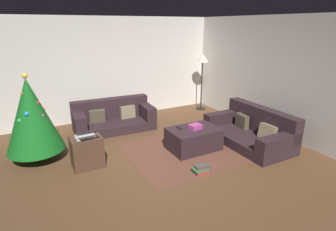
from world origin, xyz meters
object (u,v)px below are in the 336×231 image
ottoman (193,139)px  tv_remote (179,128)px  gift_box (195,127)px  couch_left (113,118)px  couch_right (252,131)px  book_stack (201,169)px  corner_lamp (202,62)px  side_table (87,152)px  laptop (86,136)px  christmas_tree (31,115)px

ottoman → tv_remote: size_ratio=6.18×
tv_remote → gift_box: bearing=-33.1°
couch_left → couch_right: couch_right is taller
book_stack → corner_lamp: corner_lamp is taller
side_table → book_stack: (1.64, -1.14, -0.21)m
corner_lamp → side_table: bearing=-153.4°
tv_remote → book_stack: tv_remote is taller
ottoman → gift_box: 0.26m
book_stack → corner_lamp: 3.92m
side_table → laptop: 0.34m
ottoman → gift_box: gift_box is taller
side_table → book_stack: 2.01m
side_table → book_stack: side_table is taller
tv_remote → book_stack: size_ratio=0.55×
side_table → laptop: (0.00, -0.07, 0.33)m
tv_remote → laptop: bearing=178.2°
side_table → corner_lamp: size_ratio=0.34×
couch_right → book_stack: couch_right is taller
gift_box → christmas_tree: christmas_tree is taller
christmas_tree → corner_lamp: 4.70m
gift_box → ottoman: bearing=146.7°
laptop → corner_lamp: (3.76, 1.95, 0.78)m
christmas_tree → corner_lamp: corner_lamp is taller
gift_box → tv_remote: size_ratio=1.43×
laptop → gift_box: bearing=-7.2°
corner_lamp → tv_remote: bearing=-134.0°
couch_right → christmas_tree: size_ratio=1.14×
gift_box → book_stack: (-0.41, -0.81, -0.42)m
side_table → corner_lamp: 4.35m
christmas_tree → laptop: 1.11m
couch_left → gift_box: 2.19m
christmas_tree → side_table: bearing=-42.3°
christmas_tree → book_stack: 3.13m
tv_remote → side_table: size_ratio=0.29×
corner_lamp → gift_box: bearing=-127.6°
couch_left → laptop: size_ratio=4.30×
couch_right → side_table: couch_right is taller
tv_remote → christmas_tree: size_ratio=0.10×
couch_left → couch_right: 3.20m
ottoman → laptop: 2.09m
gift_box → side_table: 2.09m
side_table → couch_right: bearing=-10.9°
couch_right → book_stack: bearing=107.8°
tv_remote → book_stack: 1.07m
side_table → corner_lamp: bearing=26.6°
corner_lamp → laptop: bearing=-152.6°
couch_right → side_table: bearing=79.9°
couch_left → corner_lamp: bearing=-170.2°
couch_left → corner_lamp: (2.79, 0.33, 1.11)m
tv_remote → couch_left: bearing=116.7°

